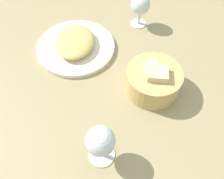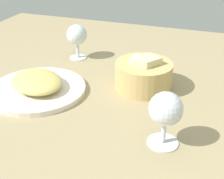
% 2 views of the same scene
% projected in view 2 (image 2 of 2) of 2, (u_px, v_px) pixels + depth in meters
% --- Properties ---
extents(ground_plane, '(1.40, 1.40, 0.02)m').
position_uv_depth(ground_plane, '(98.00, 106.00, 0.81)').
color(ground_plane, tan).
extents(plate, '(0.26, 0.26, 0.01)m').
position_uv_depth(plate, '(38.00, 89.00, 0.86)').
color(plate, white).
rests_on(plate, ground_plane).
extents(omelette, '(0.21, 0.20, 0.04)m').
position_uv_depth(omelette, '(37.00, 81.00, 0.85)').
color(omelette, '#D4BF68').
rests_on(omelette, plate).
extents(lettuce_garnish, '(0.04, 0.04, 0.01)m').
position_uv_depth(lettuce_garnish, '(33.00, 74.00, 0.91)').
color(lettuce_garnish, '#3A8C3C').
rests_on(lettuce_garnish, plate).
extents(bread_basket, '(0.16, 0.16, 0.09)m').
position_uv_depth(bread_basket, '(144.00, 74.00, 0.86)').
color(bread_basket, tan).
rests_on(bread_basket, ground_plane).
extents(wine_glass_near, '(0.07, 0.07, 0.12)m').
position_uv_depth(wine_glass_near, '(166.00, 112.00, 0.62)').
color(wine_glass_near, silver).
rests_on(wine_glass_near, ground_plane).
extents(wine_glass_far, '(0.07, 0.07, 0.12)m').
position_uv_depth(wine_glass_far, '(77.00, 36.00, 1.03)').
color(wine_glass_far, silver).
rests_on(wine_glass_far, ground_plane).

